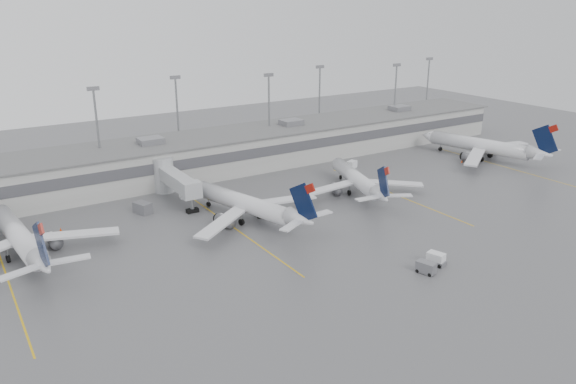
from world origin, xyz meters
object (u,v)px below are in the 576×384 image
jet_mid_right (358,180)px  jet_far_left (20,238)px  jet_far_right (485,146)px  jet_mid_left (248,204)px  baggage_tug (436,260)px

jet_mid_right → jet_far_left: bearing=-166.2°
jet_mid_right → jet_far_right: jet_far_right is taller
jet_far_left → jet_mid_right: (61.06, -3.96, -0.26)m
jet_mid_left → jet_mid_right: bearing=-12.6°
jet_far_left → baggage_tug: bearing=-39.8°
jet_mid_left → baggage_tug: jet_mid_left is taller
baggage_tug → jet_mid_right: bearing=54.1°
jet_far_left → jet_mid_right: size_ratio=1.12×
jet_mid_left → baggage_tug: (14.89, -29.71, -2.42)m
jet_mid_left → jet_far_right: (67.62, 4.91, 0.27)m
jet_mid_left → jet_mid_right: jet_mid_left is taller
jet_far_right → jet_mid_right: bearing=171.0°
jet_far_right → baggage_tug: jet_far_right is taller
jet_mid_right → jet_far_right: size_ratio=0.85×
jet_mid_left → jet_mid_right: size_ratio=1.08×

